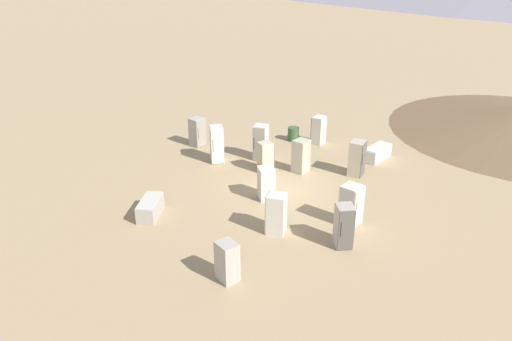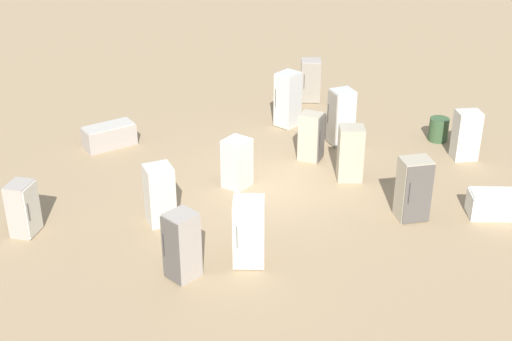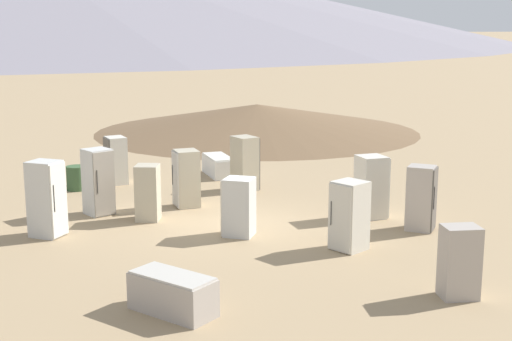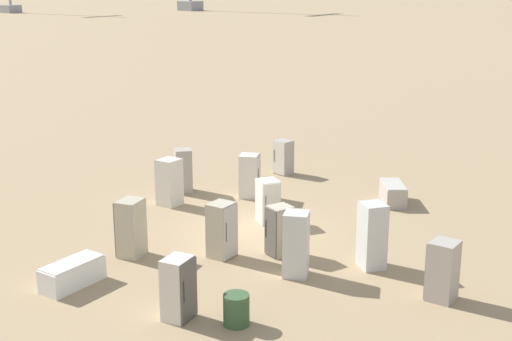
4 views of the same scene
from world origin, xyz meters
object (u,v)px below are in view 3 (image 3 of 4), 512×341
discarded_fridge_3 (218,166)px  discarded_fridge_9 (459,262)px  discarded_fridge_12 (148,192)px  discarded_fridge_4 (372,187)px  rusty_barrel (76,178)px  discarded_fridge_13 (186,178)px  discarded_fridge_8 (349,216)px  discarded_fridge_11 (239,207)px  discarded_fridge_1 (98,182)px  discarded_fridge_7 (173,294)px  discarded_fridge_6 (421,198)px  discarded_fridge_10 (116,160)px  discarded_fridge_0 (245,163)px  discarded_fridge_2 (47,199)px

discarded_fridge_3 → discarded_fridge_9: size_ratio=1.25×
discarded_fridge_9 → discarded_fridge_12: (-7.53, -4.91, 0.04)m
discarded_fridge_4 → rusty_barrel: discarded_fridge_4 is taller
discarded_fridge_12 → discarded_fridge_13: (-1.14, 1.31, 0.07)m
discarded_fridge_8 → discarded_fridge_11: bearing=22.6°
discarded_fridge_1 → rusty_barrel: (-3.31, -0.42, -0.54)m
discarded_fridge_9 → discarded_fridge_12: bearing=133.3°
discarded_fridge_7 → discarded_fridge_9: bearing=134.2°
discarded_fridge_6 → discarded_fridge_10: size_ratio=1.07×
discarded_fridge_1 → discarded_fridge_12: bearing=116.9°
discarded_fridge_7 → discarded_fridge_12: bearing=-131.5°
discarded_fridge_8 → discarded_fridge_13: discarded_fridge_13 is taller
discarded_fridge_6 → discarded_fridge_3: bearing=-117.1°
discarded_fridge_4 → discarded_fridge_7: size_ratio=0.98×
discarded_fridge_10 → discarded_fridge_1: bearing=156.8°
discarded_fridge_12 → discarded_fridge_3: bearing=77.8°
discarded_fridge_0 → discarded_fridge_13: 2.74m
discarded_fridge_4 → discarded_fridge_8: 3.09m
discarded_fridge_1 → discarded_fridge_11: (3.19, 3.20, -0.19)m
discarded_fridge_9 → discarded_fridge_13: discarded_fridge_13 is taller
discarded_fridge_10 → discarded_fridge_12: 4.89m
discarded_fridge_2 → rusty_barrel: bearing=-153.7°
discarded_fridge_1 → discarded_fridge_6: (4.12, 7.87, -0.09)m
discarded_fridge_4 → discarded_fridge_7: discarded_fridge_4 is taller
discarded_fridge_10 → rusty_barrel: (0.58, -1.34, -0.40)m
discarded_fridge_3 → discarded_fridge_6: bearing=-69.6°
discarded_fridge_6 → discarded_fridge_11: size_ratio=1.14×
discarded_fridge_4 → discarded_fridge_8: (2.49, -1.82, -0.04)m
discarded_fridge_1 → discarded_fridge_6: discarded_fridge_1 is taller
discarded_fridge_0 → discarded_fridge_3: size_ratio=0.97×
discarded_fridge_6 → rusty_barrel: bearing=-90.8°
discarded_fridge_1 → discarded_fridge_7: (7.62, 0.65, -0.56)m
discarded_fridge_8 → discarded_fridge_11: discarded_fridge_8 is taller
discarded_fridge_9 → discarded_fridge_11: size_ratio=0.97×
discarded_fridge_7 → discarded_fridge_13: (-7.76, 1.90, 0.47)m
discarded_fridge_7 → discarded_fridge_11: discarded_fridge_11 is taller
discarded_fridge_13 → discarded_fridge_9: bearing=-160.1°
discarded_fridge_9 → discarded_fridge_12: 8.99m
discarded_fridge_0 → discarded_fridge_4: (4.28, 2.39, -0.01)m
discarded_fridge_4 → discarded_fridge_6: bearing=21.9°
discarded_fridge_2 → discarded_fridge_10: bearing=-165.0°
discarded_fridge_3 → discarded_fridge_12: bearing=-124.1°
discarded_fridge_2 → discarded_fridge_8: size_ratio=1.17×
discarded_fridge_7 → discarded_fridge_8: (-2.53, 4.73, 0.46)m
discarded_fridge_6 → discarded_fridge_12: 7.33m
discarded_fridge_3 → discarded_fridge_9: discarded_fridge_9 is taller
discarded_fridge_11 → discarded_fridge_4: bearing=-48.3°
discarded_fridge_4 → discarded_fridge_13: (-2.74, -4.65, -0.03)m
discarded_fridge_0 → discarded_fridge_2: discarded_fridge_2 is taller
discarded_fridge_0 → discarded_fridge_13: bearing=-70.6°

